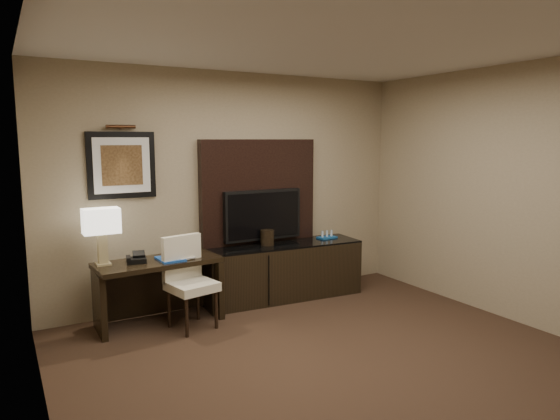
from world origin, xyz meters
TOP-DOWN VIEW (x-y plane):
  - floor at (0.00, 0.00)m, footprint 4.50×5.00m
  - ceiling at (0.00, 0.00)m, footprint 4.50×5.00m
  - wall_back at (0.00, 2.50)m, footprint 4.50×0.01m
  - wall_left at (-2.25, 0.00)m, footprint 0.01×5.00m
  - wall_right at (2.25, 0.00)m, footprint 0.01×5.00m
  - desk at (-1.05, 2.10)m, footprint 1.30×0.63m
  - credenza at (0.49, 2.20)m, footprint 1.98×0.67m
  - tv_wall_panel at (0.30, 2.44)m, footprint 1.50×0.12m
  - tv at (0.30, 2.34)m, footprint 1.00×0.08m
  - artwork at (-1.30, 2.48)m, footprint 0.70×0.04m
  - picture_light at (-1.30, 2.44)m, footprint 0.04×0.04m
  - desk_chair at (-0.80, 1.79)m, footprint 0.52×0.58m
  - table_lamp at (-1.59, 2.18)m, footprint 0.36×0.27m
  - desk_phone at (-1.27, 2.10)m, footprint 0.22×0.21m
  - blue_folder at (-0.94, 2.04)m, footprint 0.25×0.33m
  - book at (-0.88, 2.03)m, footprint 0.17×0.05m
  - ice_bucket at (0.30, 2.23)m, footprint 0.16×0.16m
  - minibar_tray at (1.16, 2.21)m, footprint 0.25×0.17m

SIDE VIEW (x-z plane):
  - floor at x=0.00m, z-range -0.01..0.00m
  - credenza at x=0.49m, z-range 0.00..0.67m
  - desk at x=-1.05m, z-range 0.00..0.68m
  - desk_chair at x=-0.80m, z-range 0.00..0.90m
  - blue_folder at x=-0.94m, z-range 0.68..0.70m
  - minibar_tray at x=1.16m, z-range 0.67..0.76m
  - desk_phone at x=-1.27m, z-range 0.68..0.77m
  - ice_bucket at x=0.30m, z-range 0.67..0.85m
  - book at x=-0.88m, z-range 0.68..0.91m
  - table_lamp at x=-1.59m, z-range 0.68..1.20m
  - tv at x=0.30m, z-range 0.72..1.32m
  - tv_wall_panel at x=0.30m, z-range 0.62..1.92m
  - wall_back at x=0.00m, z-range 0.00..2.70m
  - wall_left at x=-2.25m, z-range 0.00..2.70m
  - wall_right at x=2.25m, z-range 0.00..2.70m
  - artwork at x=-1.30m, z-range 1.30..2.00m
  - picture_light at x=-1.30m, z-range 1.90..2.20m
  - ceiling at x=0.00m, z-range 2.70..2.71m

